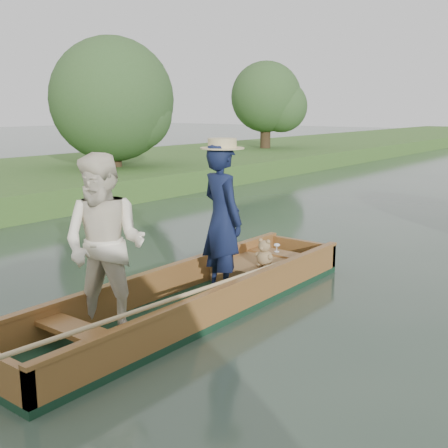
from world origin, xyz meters
The scene contains 3 objects.
ground centered at (0.00, 0.00, 0.00)m, with size 120.00×120.00×0.00m, color #283D30.
trees_far centered at (-0.58, 9.28, 2.48)m, with size 22.60×15.97×4.36m.
punt centered at (-0.08, -0.24, 0.70)m, with size 1.27×5.18×1.96m.
Camera 1 is at (4.07, -4.62, 2.33)m, focal length 45.00 mm.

